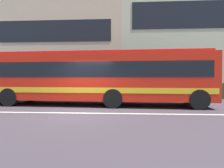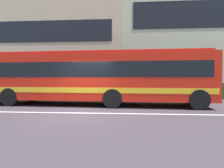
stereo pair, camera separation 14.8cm
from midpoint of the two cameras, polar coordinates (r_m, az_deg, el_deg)
ground_plane at (r=8.79m, az=-9.86°, el=-8.47°), size 160.00×160.00×0.00m
lane_centre_line at (r=8.79m, az=-9.86°, el=-8.44°), size 60.00×0.16×0.01m
hedge_row_far at (r=15.28m, az=10.43°, el=-1.88°), size 17.40×1.10×1.19m
apartment_block_left at (r=27.73m, az=-24.26°, el=9.51°), size 25.58×10.69×10.73m
transit_bus at (r=11.16m, az=-2.53°, el=2.35°), size 12.16×3.18×3.02m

